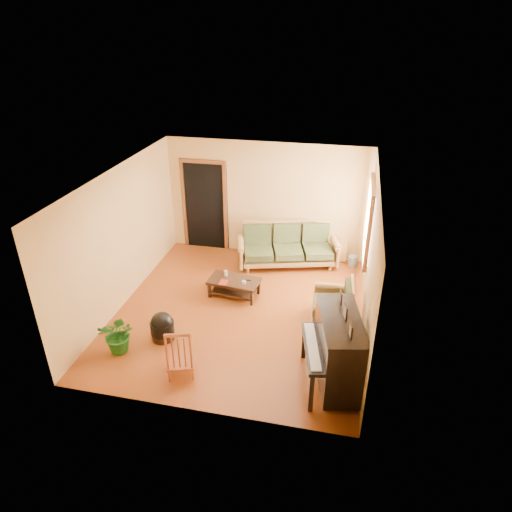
% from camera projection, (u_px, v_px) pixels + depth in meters
% --- Properties ---
extents(floor, '(5.00, 5.00, 0.00)m').
position_uv_depth(floor, '(240.00, 311.00, 8.59)').
color(floor, '#682B0D').
rests_on(floor, ground).
extents(doorway, '(1.08, 0.16, 2.05)m').
position_uv_depth(doorway, '(205.00, 207.00, 10.53)').
color(doorway, black).
rests_on(doorway, floor).
extents(window, '(0.12, 1.36, 1.46)m').
position_uv_depth(window, '(369.00, 221.00, 8.59)').
color(window, white).
rests_on(window, right_wall).
extents(sofa, '(2.33, 1.45, 0.93)m').
position_uv_depth(sofa, '(288.00, 246.00, 9.98)').
color(sofa, olive).
rests_on(sofa, floor).
extents(coffee_table, '(1.04, 0.64, 0.36)m').
position_uv_depth(coffee_table, '(234.00, 288.00, 8.99)').
color(coffee_table, black).
rests_on(coffee_table, floor).
extents(armchair, '(0.85, 0.89, 0.83)m').
position_uv_depth(armchair, '(332.00, 302.00, 8.11)').
color(armchair, olive).
rests_on(armchair, floor).
extents(piano, '(1.04, 1.46, 1.17)m').
position_uv_depth(piano, '(338.00, 352.00, 6.65)').
color(piano, black).
rests_on(piano, floor).
extents(footstool, '(0.53, 0.53, 0.39)m').
position_uv_depth(footstool, '(163.00, 329.00, 7.77)').
color(footstool, black).
rests_on(footstool, floor).
extents(red_chair, '(0.52, 0.55, 0.88)m').
position_uv_depth(red_chair, '(180.00, 350.00, 6.90)').
color(red_chair, maroon).
rests_on(red_chair, floor).
extents(leaning_frame, '(0.44, 0.12, 0.58)m').
position_uv_depth(leaning_frame, '(337.00, 249.00, 10.21)').
color(leaning_frame, '#B88D3D').
rests_on(leaning_frame, floor).
extents(ceramic_crock, '(0.22, 0.22, 0.24)m').
position_uv_depth(ceramic_crock, '(353.00, 261.00, 10.07)').
color(ceramic_crock, '#305392').
rests_on(ceramic_crock, floor).
extents(potted_plant, '(0.63, 0.56, 0.66)m').
position_uv_depth(potted_plant, '(119.00, 334.00, 7.42)').
color(potted_plant, '#185317').
rests_on(potted_plant, floor).
extents(book, '(0.16, 0.21, 0.02)m').
position_uv_depth(book, '(220.00, 282.00, 8.81)').
color(book, maroon).
rests_on(book, coffee_table).
extents(candle, '(0.07, 0.07, 0.11)m').
position_uv_depth(candle, '(226.00, 273.00, 9.02)').
color(candle, silver).
rests_on(candle, coffee_table).
extents(glass_jar, '(0.09, 0.09, 0.05)m').
position_uv_depth(glass_jar, '(244.00, 282.00, 8.77)').
color(glass_jar, silver).
rests_on(glass_jar, coffee_table).
extents(remote, '(0.14, 0.06, 0.01)m').
position_uv_depth(remote, '(247.00, 280.00, 8.88)').
color(remote, black).
rests_on(remote, coffee_table).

